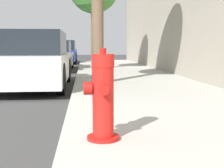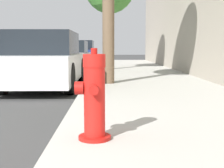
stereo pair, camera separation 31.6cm
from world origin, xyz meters
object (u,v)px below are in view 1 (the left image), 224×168
parked_car_mid (53,56)px  parked_car_far (63,52)px  fire_hydrant (103,98)px  parked_car_near (34,61)px

parked_car_mid → parked_car_far: bearing=89.5°
fire_hydrant → parked_car_mid: parked_car_mid is taller
fire_hydrant → parked_car_near: bearing=106.1°
parked_car_near → parked_car_far: size_ratio=0.95×
parked_car_near → parked_car_mid: parked_car_near is taller
parked_car_near → parked_car_far: 12.52m
parked_car_mid → parked_car_far: (0.05, 6.31, 0.07)m
parked_car_near → fire_hydrant: bearing=-73.9°
fire_hydrant → parked_car_far: bearing=95.0°
fire_hydrant → parked_car_near: (-1.46, 5.06, 0.16)m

